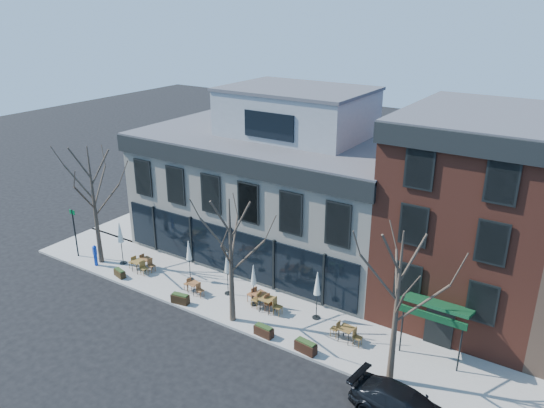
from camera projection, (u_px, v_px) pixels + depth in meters
The scene contains 26 objects.
ground at pixel (232, 278), 33.52m from camera, with size 120.00×120.00×0.00m, color black.
sidewalk_front at pixel (255, 308), 30.15m from camera, with size 33.50×4.70×0.15m, color gray.
sidewalk_side at pixel (168, 211), 43.93m from camera, with size 4.50×12.00×0.15m, color gray.
corner_building at pixel (277, 186), 35.74m from camera, with size 18.39×10.39×11.10m.
red_brick_building at pixel (476, 213), 28.73m from camera, with size 8.20×11.78×11.18m.
tree_corner at pixel (94, 204), 33.84m from camera, with size 3.93×3.98×7.92m.
tree_mid at pixel (231, 260), 27.57m from camera, with size 3.50×3.55×7.04m.
tree_right at pixel (397, 307), 22.88m from camera, with size 3.72×3.77×7.48m.
sign_pole at pixel (75, 230), 35.41m from camera, with size 0.50×0.10×3.40m.
parked_sedan at pixel (405, 407), 21.90m from camera, with size 1.94×4.78×1.39m, color black.
call_box at pixel (95, 255), 34.54m from camera, with size 0.29×0.29×1.46m.
cafe_set_0 at pixel (146, 262), 34.23m from camera, with size 1.68×0.75×0.86m.
cafe_set_1 at pixel (138, 265), 33.84m from camera, with size 1.78×0.80×0.91m.
cafe_set_2 at pixel (194, 287), 31.34m from camera, with size 1.62×0.72×0.83m.
cafe_set_3 at pixel (260, 299), 29.93m from camera, with size 1.98×0.91×1.01m.
cafe_set_4 at pixel (267, 303), 29.50m from camera, with size 1.93×0.79×1.02m.
cafe_set_5 at pixel (346, 333), 26.92m from camera, with size 1.79×0.75×0.93m.
umbrella_0 at pixel (120, 235), 34.33m from camera, with size 0.47×0.47×2.95m.
umbrella_1 at pixel (189, 252), 32.35m from camera, with size 0.43×0.43×2.66m.
umbrella_2 at pixel (227, 265), 30.73m from camera, with size 0.44×0.44×2.74m.
umbrella_3 at pixel (253, 277), 29.67m from camera, with size 0.40×0.40×2.53m.
umbrella_4 at pixel (317, 286), 28.32m from camera, with size 0.45×0.45×2.83m.
planter_0 at pixel (120, 273), 33.28m from camera, with size 0.96×0.56×0.51m.
planter_1 at pixel (180, 299), 30.36m from camera, with size 1.11×0.60×0.59m.
planter_2 at pixel (264, 331), 27.40m from camera, with size 1.07×0.49×0.59m.
planter_3 at pixel (306, 347), 26.11m from camera, with size 1.17×0.57×0.63m.
Camera 1 is at (18.33, -23.38, 16.41)m, focal length 35.00 mm.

